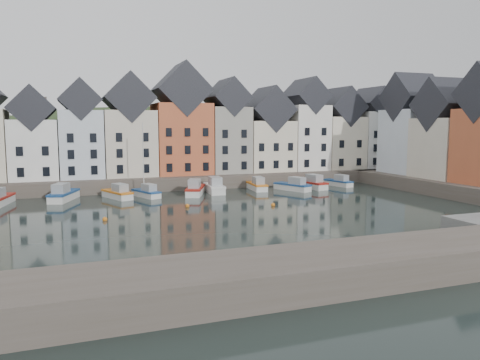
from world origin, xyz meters
TOP-DOWN VIEW (x-y plane):
  - ground at (0.00, 0.00)m, footprint 260.00×260.00m
  - far_quay at (0.00, 30.00)m, footprint 90.00×16.00m
  - right_quay at (37.00, 3.00)m, footprint 14.00×54.00m
  - near_wall at (-10.00, -22.00)m, footprint 50.00×6.00m
  - hillside at (0.02, 56.00)m, footprint 153.60×70.40m
  - far_terrace at (3.21, 28.00)m, footprint 72.37×8.16m
  - right_terrace at (36.00, 8.07)m, footprint 8.30×24.25m
  - mooring_buoys at (-4.00, 5.33)m, footprint 20.50×5.50m
  - boat_b at (-18.10, 18.36)m, footprint 4.22×7.06m
  - boat_c at (-11.22, 17.81)m, footprint 3.87×6.21m
  - boat_d at (-7.36, 17.61)m, footprint 3.52×5.68m
  - boat_e at (-0.54, 17.40)m, footprint 4.40×6.94m
  - boat_f at (2.69, 18.73)m, footprint 2.75×7.03m
  - boat_g at (9.66, 19.12)m, footprint 2.42×6.15m
  - boat_h at (14.59, 16.57)m, footprint 4.15×6.30m
  - boat_i at (18.29, 17.79)m, footprint 3.12×6.75m
  - boat_j at (23.90, 18.83)m, footprint 2.96×5.72m

SIDE VIEW (x-z plane):
  - hillside at x=0.02m, z-range -49.96..14.04m
  - ground at x=0.00m, z-range 0.00..0.00m
  - mooring_buoys at x=-4.00m, z-range -0.10..0.40m
  - boat_j at x=23.90m, z-range -0.42..1.68m
  - boat_d at x=-7.36m, z-range -4.52..5.87m
  - boat_c at x=-11.22m, z-range -0.46..1.82m
  - boat_g at x=9.66m, z-range -0.47..1.84m
  - boat_h at x=14.59m, z-range -0.47..1.85m
  - boat_i at x=18.29m, z-range -0.50..1.99m
  - boat_e at x=-0.54m, z-range -0.52..2.04m
  - boat_b at x=-18.10m, z-range -0.52..2.07m
  - boat_f at x=2.69m, z-range -0.53..2.10m
  - far_quay at x=0.00m, z-range 0.00..2.00m
  - right_quay at x=37.00m, z-range 0.00..2.00m
  - near_wall at x=-10.00m, z-range 0.00..2.00m
  - far_terrace at x=3.21m, z-range -0.01..17.76m
  - right_terrace at x=36.00m, z-range 0.73..17.10m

